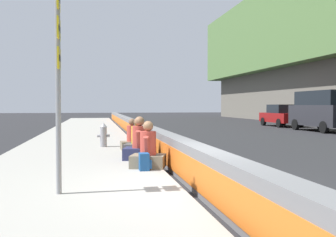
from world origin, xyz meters
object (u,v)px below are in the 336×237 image
(seated_person_far, at_px, (132,140))
(backpack, at_px, (145,162))
(fire_hydrant, at_px, (103,134))
(seated_person_middle, at_px, (140,146))
(route_sign_post, at_px, (58,71))
(parked_car_midline, at_px, (282,115))
(parked_car_fourth, at_px, (323,110))
(seated_person_foreground, at_px, (148,153))
(seated_person_rear, at_px, (138,142))

(seated_person_far, distance_m, backpack, 4.25)
(backpack, bearing_deg, fire_hydrant, 8.84)
(fire_hydrant, distance_m, seated_person_middle, 3.65)
(route_sign_post, bearing_deg, parked_car_midline, -34.88)
(seated_person_far, relative_size, parked_car_midline, 0.23)
(fire_hydrant, xyz_separation_m, parked_car_fourth, (8.02, -13.84, 0.77))
(route_sign_post, distance_m, seated_person_middle, 4.70)
(backpack, distance_m, parked_car_midline, 23.29)
(seated_person_middle, bearing_deg, fire_hydrant, 14.77)
(seated_person_far, bearing_deg, backpack, 178.57)
(route_sign_post, distance_m, seated_person_foreground, 3.60)
(parked_car_midline, bearing_deg, parked_car_fourth, 178.58)
(parked_car_fourth, bearing_deg, route_sign_post, 136.49)
(seated_person_rear, height_order, parked_car_fourth, parked_car_fourth)
(seated_person_middle, bearing_deg, parked_car_fourth, -48.21)
(seated_person_foreground, xyz_separation_m, seated_person_rear, (2.80, -0.04, -0.01))
(fire_hydrant, height_order, seated_person_rear, seated_person_rear)
(seated_person_rear, xyz_separation_m, seated_person_far, (1.03, 0.07, -0.02))
(route_sign_post, distance_m, backpack, 3.33)
(seated_person_middle, height_order, parked_car_midline, parked_car_midline)
(backpack, xyz_separation_m, parked_car_fourth, (13.39, -13.01, 1.02))
(seated_person_rear, bearing_deg, seated_person_far, 4.09)
(seated_person_foreground, bearing_deg, seated_person_rear, -0.80)
(seated_person_middle, relative_size, seated_person_far, 1.13)
(backpack, bearing_deg, parked_car_midline, -34.39)
(seated_person_foreground, xyz_separation_m, seated_person_far, (3.83, 0.03, -0.02))
(seated_person_far, relative_size, backpack, 2.65)
(route_sign_post, height_order, backpack, route_sign_post)
(fire_hydrant, relative_size, seated_person_far, 0.83)
(seated_person_foreground, relative_size, parked_car_fourth, 0.22)
(seated_person_middle, distance_m, seated_person_rear, 1.37)
(seated_person_rear, relative_size, parked_car_midline, 0.24)
(route_sign_post, relative_size, parked_car_fourth, 0.70)
(seated_person_foreground, xyz_separation_m, parked_car_midline, (18.80, -13.01, 0.37))
(fire_hydrant, relative_size, seated_person_rear, 0.79)
(seated_person_foreground, distance_m, seated_person_rear, 2.80)
(route_sign_post, height_order, seated_person_rear, route_sign_post)
(seated_person_middle, bearing_deg, backpack, 177.10)
(seated_person_middle, bearing_deg, seated_person_far, -0.29)
(seated_person_middle, xyz_separation_m, backpack, (-1.85, 0.09, -0.18))
(seated_person_foreground, relative_size, backpack, 2.83)
(seated_person_foreground, relative_size, seated_person_middle, 0.94)
(fire_hydrant, bearing_deg, seated_person_middle, -165.23)
(route_sign_post, relative_size, backpack, 9.00)
(backpack, bearing_deg, seated_person_foreground, -18.63)
(route_sign_post, xyz_separation_m, seated_person_rear, (5.34, -1.91, -1.75))
(seated_person_foreground, distance_m, parked_car_fourth, 18.30)
(seated_person_middle, height_order, seated_person_far, seated_person_middle)
(seated_person_far, xyz_separation_m, parked_car_midline, (14.97, -13.05, 0.39))
(route_sign_post, bearing_deg, parked_car_fourth, -43.51)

